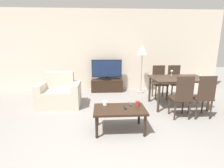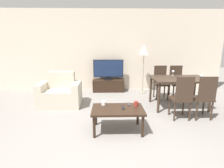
# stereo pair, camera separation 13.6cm
# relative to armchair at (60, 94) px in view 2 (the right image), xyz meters

# --- Properties ---
(ground_plane) EXTENTS (18.00, 18.00, 0.00)m
(ground_plane) POSITION_rel_armchair_xyz_m (1.34, -2.18, -0.32)
(ground_plane) COLOR gray
(wall_back) EXTENTS (7.78, 0.06, 2.70)m
(wall_back) POSITION_rel_armchair_xyz_m (1.34, 1.58, 1.03)
(wall_back) COLOR beige
(wall_back) RESTS_ON ground_plane
(armchair) EXTENTS (1.07, 0.69, 0.88)m
(armchair) POSITION_rel_armchair_xyz_m (0.00, 0.00, 0.00)
(armchair) COLOR beige
(armchair) RESTS_ON ground_plane
(tv_stand) EXTENTS (1.05, 0.37, 0.41)m
(tv_stand) POSITION_rel_armchair_xyz_m (1.28, 1.32, -0.11)
(tv_stand) COLOR black
(tv_stand) RESTS_ON ground_plane
(tv) EXTENTS (1.00, 0.32, 0.67)m
(tv) POSITION_rel_armchair_xyz_m (1.28, 1.32, 0.43)
(tv) COLOR black
(tv) RESTS_ON tv_stand
(coffee_table) EXTENTS (0.96, 0.60, 0.45)m
(coffee_table) POSITION_rel_armchair_xyz_m (1.44, -1.42, 0.08)
(coffee_table) COLOR black
(coffee_table) RESTS_ON ground_plane
(dining_table) EXTENTS (1.36, 0.89, 0.76)m
(dining_table) POSITION_rel_armchair_xyz_m (3.07, -0.20, 0.36)
(dining_table) COLOR #38281E
(dining_table) RESTS_ON ground_plane
(dining_chair_near) EXTENTS (0.40, 0.40, 0.97)m
(dining_chair_near) POSITION_rel_armchair_xyz_m (2.83, -0.96, 0.22)
(dining_chair_near) COLOR #38281E
(dining_chair_near) RESTS_ON ground_plane
(dining_chair_far) EXTENTS (0.40, 0.40, 0.97)m
(dining_chair_far) POSITION_rel_armchair_xyz_m (3.31, 0.56, 0.22)
(dining_chair_far) COLOR #38281E
(dining_chair_far) RESTS_ON ground_plane
(dining_chair_near_right) EXTENTS (0.40, 0.40, 0.97)m
(dining_chair_near_right) POSITION_rel_armchair_xyz_m (3.31, -0.96, 0.22)
(dining_chair_near_right) COLOR #38281E
(dining_chair_near_right) RESTS_ON ground_plane
(dining_chair_far_left) EXTENTS (0.40, 0.40, 0.97)m
(dining_chair_far_left) POSITION_rel_armchair_xyz_m (2.83, 0.56, 0.22)
(dining_chair_far_left) COLOR #38281E
(dining_chair_far_left) RESTS_ON ground_plane
(floor_lamp) EXTENTS (0.32, 0.32, 1.57)m
(floor_lamp) POSITION_rel_armchair_xyz_m (2.42, 1.13, 1.02)
(floor_lamp) COLOR gray
(floor_lamp) RESTS_ON ground_plane
(remote_primary) EXTENTS (0.04, 0.15, 0.02)m
(remote_primary) POSITION_rel_armchair_xyz_m (1.54, -1.40, 0.14)
(remote_primary) COLOR black
(remote_primary) RESTS_ON coffee_table
(remote_secondary) EXTENTS (0.04, 0.15, 0.02)m
(remote_secondary) POSITION_rel_armchair_xyz_m (1.66, -1.22, 0.14)
(remote_secondary) COLOR #38383D
(remote_secondary) RESTS_ON coffee_table
(cup_white_near) EXTENTS (0.08, 0.08, 0.10)m
(cup_white_near) POSITION_rel_armchair_xyz_m (1.80, -1.31, 0.18)
(cup_white_near) COLOR maroon
(cup_white_near) RESTS_ON coffee_table
(cup_colored_far) EXTENTS (0.09, 0.09, 0.07)m
(cup_colored_far) POSITION_rel_armchair_xyz_m (1.17, -1.22, 0.17)
(cup_colored_far) COLOR white
(cup_colored_far) RESTS_ON coffee_table
(wine_glass_left) EXTENTS (0.07, 0.07, 0.15)m
(wine_glass_left) POSITION_rel_armchair_xyz_m (3.03, 0.15, 0.55)
(wine_glass_left) COLOR silver
(wine_glass_left) RESTS_ON dining_table
(wine_glass_center) EXTENTS (0.07, 0.07, 0.15)m
(wine_glass_center) POSITION_rel_armchair_xyz_m (3.45, -0.51, 0.55)
(wine_glass_center) COLOR silver
(wine_glass_center) RESTS_ON dining_table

